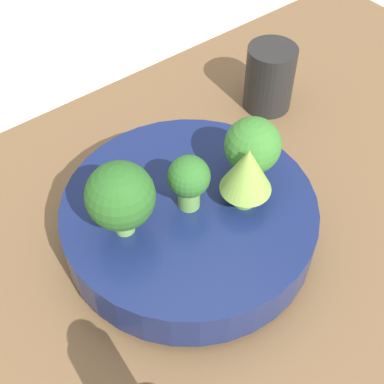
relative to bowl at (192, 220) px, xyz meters
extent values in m
plane|color=beige|center=(0.00, 0.00, -0.08)|extent=(6.00, 6.00, 0.00)
cube|color=brown|center=(0.00, 0.00, -0.06)|extent=(1.20, 0.62, 0.04)
cylinder|color=navy|center=(0.00, 0.00, -0.03)|extent=(0.13, 0.13, 0.01)
cylinder|color=navy|center=(0.00, 0.00, 0.00)|extent=(0.28, 0.28, 0.05)
cylinder|color=#6BA34C|center=(0.05, -0.03, 0.04)|extent=(0.02, 0.02, 0.02)
cone|color=#84AD47|center=(0.05, -0.03, 0.08)|extent=(0.06, 0.06, 0.06)
cylinder|color=#6BA34C|center=(0.00, 0.00, 0.04)|extent=(0.02, 0.02, 0.03)
sphere|color=#2D6B28|center=(0.00, 0.00, 0.07)|extent=(0.04, 0.04, 0.04)
cylinder|color=#6BA34C|center=(0.07, -0.01, 0.04)|extent=(0.02, 0.02, 0.03)
sphere|color=#387A2D|center=(0.07, -0.01, 0.08)|extent=(0.06, 0.06, 0.06)
cylinder|color=#7AB256|center=(-0.08, 0.02, 0.04)|extent=(0.02, 0.02, 0.03)
sphere|color=#286023|center=(-0.08, 0.02, 0.08)|extent=(0.07, 0.07, 0.07)
cylinder|color=black|center=(0.24, 0.13, 0.01)|extent=(0.07, 0.07, 0.10)
camera|label=1|loc=(-0.23, -0.29, 0.47)|focal=50.00mm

